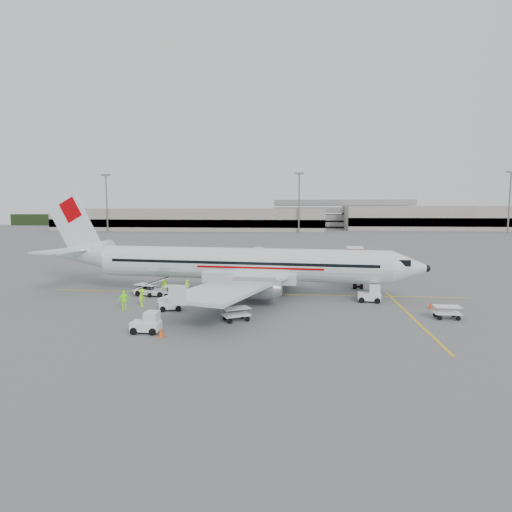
% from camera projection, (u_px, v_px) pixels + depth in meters
% --- Properties ---
extents(ground, '(360.00, 360.00, 0.00)m').
position_uv_depth(ground, '(254.00, 294.00, 45.07)').
color(ground, '#56595B').
extents(stripe_lead, '(44.00, 0.20, 0.01)m').
position_uv_depth(stripe_lead, '(254.00, 294.00, 45.07)').
color(stripe_lead, yellow).
rests_on(stripe_lead, ground).
extents(stripe_cross, '(0.20, 20.00, 0.01)m').
position_uv_depth(stripe_cross, '(411.00, 316.00, 35.81)').
color(stripe_cross, yellow).
rests_on(stripe_cross, ground).
extents(terminal_west, '(110.00, 22.00, 9.00)m').
position_uv_depth(terminal_west, '(190.00, 219.00, 177.01)').
color(terminal_west, gray).
rests_on(terminal_west, ground).
extents(terminal_east, '(90.00, 26.00, 10.00)m').
position_uv_depth(terminal_east, '(452.00, 218.00, 181.25)').
color(terminal_east, gray).
rests_on(terminal_east, ground).
extents(parking_garage, '(62.00, 24.00, 14.00)m').
position_uv_depth(parking_garage, '(341.00, 213.00, 200.18)').
color(parking_garage, slate).
rests_on(parking_garage, ground).
extents(treeline, '(300.00, 3.00, 6.00)m').
position_uv_depth(treeline, '(289.00, 220.00, 217.86)').
color(treeline, black).
rests_on(treeline, ground).
extents(mast_west, '(3.20, 1.20, 22.00)m').
position_uv_depth(mast_west, '(107.00, 203.00, 167.29)').
color(mast_west, slate).
rests_on(mast_west, ground).
extents(mast_center, '(3.20, 1.20, 22.00)m').
position_uv_depth(mast_center, '(299.00, 203.00, 160.11)').
color(mast_center, slate).
rests_on(mast_center, ground).
extents(mast_east, '(3.20, 1.20, 22.00)m').
position_uv_depth(mast_east, '(509.00, 203.00, 152.92)').
color(mast_east, slate).
rests_on(mast_east, ground).
extents(aircraft, '(42.63, 34.93, 10.96)m').
position_uv_depth(aircraft, '(242.00, 242.00, 44.36)').
color(aircraft, white).
rests_on(aircraft, ground).
extents(jet_bridge, '(4.05, 15.09, 3.91)m').
position_uv_depth(jet_bridge, '(356.00, 265.00, 52.95)').
color(jet_bridge, white).
rests_on(jet_bridge, ground).
extents(belt_loader, '(4.81, 2.47, 2.49)m').
position_uv_depth(belt_loader, '(152.00, 284.00, 43.94)').
color(belt_loader, white).
rests_on(belt_loader, ground).
extents(tug_fore, '(2.28, 1.48, 1.65)m').
position_uv_depth(tug_fore, '(369.00, 294.00, 41.05)').
color(tug_fore, white).
rests_on(tug_fore, ground).
extents(tug_mid, '(2.06, 1.19, 1.59)m').
position_uv_depth(tug_mid, '(146.00, 322.00, 30.84)').
color(tug_mid, white).
rests_on(tug_mid, ground).
extents(tug_aft, '(2.20, 1.60, 1.53)m').
position_uv_depth(tug_aft, '(171.00, 302.00, 37.71)').
color(tug_aft, white).
rests_on(tug_aft, ground).
extents(cart_loaded_a, '(2.56, 1.81, 1.22)m').
position_uv_depth(cart_loaded_a, '(176.00, 292.00, 43.10)').
color(cart_loaded_a, white).
rests_on(cart_loaded_a, ground).
extents(cart_loaded_b, '(2.67, 2.10, 1.22)m').
position_uv_depth(cart_loaded_b, '(147.00, 290.00, 44.07)').
color(cart_loaded_b, white).
rests_on(cart_loaded_b, ground).
extents(cart_empty_a, '(2.46, 2.14, 1.11)m').
position_uv_depth(cart_empty_a, '(236.00, 314.00, 34.10)').
color(cart_empty_a, white).
rests_on(cart_empty_a, ground).
extents(cart_empty_b, '(2.08, 1.25, 1.08)m').
position_uv_depth(cart_empty_b, '(447.00, 312.00, 34.80)').
color(cart_empty_b, white).
rests_on(cart_empty_b, ground).
extents(cone_nose, '(0.41, 0.41, 0.67)m').
position_uv_depth(cone_nose, '(431.00, 305.00, 38.43)').
color(cone_nose, '#FF4410').
rests_on(cone_nose, ground).
extents(cone_port, '(0.34, 0.34, 0.55)m').
position_uv_depth(cone_port, '(246.00, 277.00, 54.14)').
color(cone_port, '#FF4410').
rests_on(cone_port, ground).
extents(cone_stbd, '(0.42, 0.42, 0.68)m').
position_uv_depth(cone_stbd, '(161.00, 332.00, 29.93)').
color(cone_stbd, '#FF4410').
rests_on(cone_stbd, ground).
extents(crew_a, '(0.72, 0.69, 1.67)m').
position_uv_depth(crew_a, '(187.00, 287.00, 44.14)').
color(crew_a, '#93FD14').
rests_on(crew_a, ground).
extents(crew_b, '(1.01, 0.96, 1.65)m').
position_uv_depth(crew_b, '(164.00, 287.00, 44.38)').
color(crew_b, '#93FD14').
rests_on(crew_b, ground).
extents(crew_c, '(0.66, 1.09, 1.64)m').
position_uv_depth(crew_c, '(142.00, 298.00, 39.18)').
color(crew_c, '#93FD14').
rests_on(crew_c, ground).
extents(crew_d, '(1.08, 0.97, 1.76)m').
position_uv_depth(crew_d, '(124.00, 300.00, 37.82)').
color(crew_d, '#93FD14').
rests_on(crew_d, ground).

